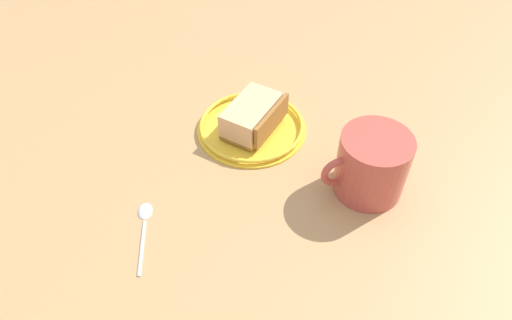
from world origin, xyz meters
The scene contains 5 objects.
ground_plane centered at (0.00, 0.00, -1.78)cm, with size 155.26×155.26×3.56cm, color tan.
small_plate centered at (-11.13, -2.53, 0.66)cm, with size 17.65×17.65×1.34cm.
cake_slice centered at (-10.94, -2.36, 3.02)cm, with size 11.56×11.89×4.60cm.
tea_mug centered at (5.85, 9.18, 4.79)cm, with size 9.84×12.43×9.44cm.
teaspoon centered at (1.92, -22.16, 0.35)cm, with size 11.33×4.02×0.80cm.
Camera 1 is at (42.54, -20.02, 51.66)cm, focal length 32.94 mm.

